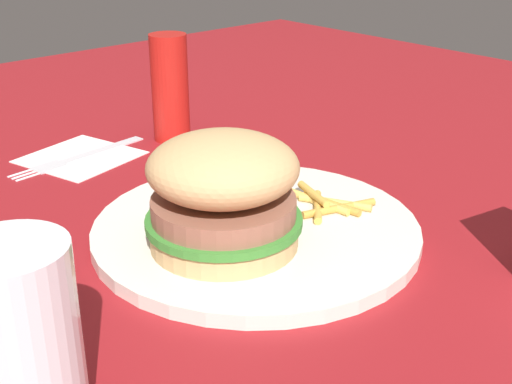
% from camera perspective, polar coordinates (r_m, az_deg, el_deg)
% --- Properties ---
extents(ground_plane, '(1.60, 1.60, 0.00)m').
position_cam_1_polar(ground_plane, '(0.59, 0.17, -4.24)').
color(ground_plane, maroon).
extents(plate, '(0.28, 0.28, 0.01)m').
position_cam_1_polar(plate, '(0.60, 0.00, -3.17)').
color(plate, silver).
rests_on(plate, ground_plane).
extents(sandwich, '(0.13, 0.13, 0.09)m').
position_cam_1_polar(sandwich, '(0.54, -2.75, 0.04)').
color(sandwich, tan).
rests_on(sandwich, plate).
extents(fries_pile, '(0.09, 0.07, 0.01)m').
position_cam_1_polar(fries_pile, '(0.63, 5.77, -0.90)').
color(fries_pile, gold).
rests_on(fries_pile, plate).
extents(napkin, '(0.13, 0.13, 0.00)m').
position_cam_1_polar(napkin, '(0.80, -14.43, 2.88)').
color(napkin, white).
rests_on(napkin, ground_plane).
extents(fork, '(0.04, 0.17, 0.00)m').
position_cam_1_polar(fork, '(0.80, -14.54, 3.01)').
color(fork, silver).
rests_on(fork, napkin).
extents(drink_glass, '(0.06, 0.06, 0.11)m').
position_cam_1_polar(drink_glass, '(0.40, -18.88, -12.27)').
color(drink_glass, silver).
rests_on(drink_glass, ground_plane).
extents(ketchup_bottle, '(0.04, 0.04, 0.13)m').
position_cam_1_polar(ketchup_bottle, '(0.82, -7.18, 8.60)').
color(ketchup_bottle, '#B21914').
rests_on(ketchup_bottle, ground_plane).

